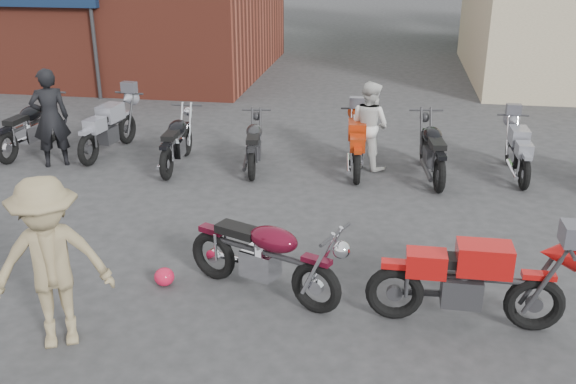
% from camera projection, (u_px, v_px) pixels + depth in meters
% --- Properties ---
extents(ground, '(90.00, 90.00, 0.00)m').
position_uv_depth(ground, '(279.00, 319.00, 7.41)').
color(ground, '#2D2D2F').
extents(brick_building, '(12.00, 8.00, 4.00)m').
position_uv_depth(brick_building, '(82.00, 7.00, 20.85)').
color(brick_building, maroon).
rests_on(brick_building, ground).
extents(vintage_motorcycle, '(2.18, 1.44, 1.21)m').
position_uv_depth(vintage_motorcycle, '(265.00, 251.00, 7.68)').
color(vintage_motorcycle, '#4E091A').
rests_on(vintage_motorcycle, ground).
extents(sportbike, '(2.11, 0.71, 1.22)m').
position_uv_depth(sportbike, '(470.00, 277.00, 7.08)').
color(sportbike, red).
rests_on(sportbike, ground).
extents(helmet, '(0.33, 0.33, 0.23)m').
position_uv_depth(helmet, '(164.00, 277.00, 8.09)').
color(helmet, red).
rests_on(helmet, ground).
extents(person_dark, '(0.82, 0.74, 1.88)m').
position_uv_depth(person_dark, '(50.00, 118.00, 12.05)').
color(person_dark, black).
rests_on(person_dark, ground).
extents(person_light, '(1.02, 0.98, 1.65)m').
position_uv_depth(person_light, '(369.00, 125.00, 12.00)').
color(person_light, silver).
rests_on(person_light, ground).
extents(person_tan, '(1.42, 1.18, 1.91)m').
position_uv_depth(person_tan, '(50.00, 264.00, 6.64)').
color(person_tan, '#897754').
rests_on(person_tan, ground).
extents(row_bike_0, '(0.82, 2.08, 1.18)m').
position_uv_depth(row_bike_0, '(29.00, 124.00, 12.96)').
color(row_bike_0, black).
rests_on(row_bike_0, ground).
extents(row_bike_1, '(0.91, 2.10, 1.18)m').
position_uv_depth(row_bike_1, '(108.00, 125.00, 12.86)').
color(row_bike_1, '#90919D').
rests_on(row_bike_1, ground).
extents(row_bike_2, '(0.74, 1.96, 1.12)m').
position_uv_depth(row_bike_2, '(177.00, 138.00, 12.13)').
color(row_bike_2, black).
rests_on(row_bike_2, ground).
extents(row_bike_3, '(0.85, 1.87, 1.04)m').
position_uv_depth(row_bike_3, '(254.00, 142.00, 12.07)').
color(row_bike_3, '#242426').
rests_on(row_bike_3, ground).
extents(row_bike_4, '(0.79, 1.96, 1.11)m').
position_uv_depth(row_bike_4, '(357.00, 142.00, 11.92)').
color(row_bike_4, '#B1310E').
rests_on(row_bike_4, ground).
extents(row_bike_5, '(0.92, 2.07, 1.16)m').
position_uv_depth(row_bike_5, '(433.00, 147.00, 11.57)').
color(row_bike_5, black).
rests_on(row_bike_5, ground).
extents(row_bike_6, '(0.64, 1.84, 1.06)m').
position_uv_depth(row_bike_6, '(519.00, 149.00, 11.64)').
color(row_bike_6, gray).
rests_on(row_bike_6, ground).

